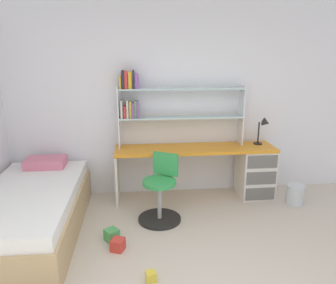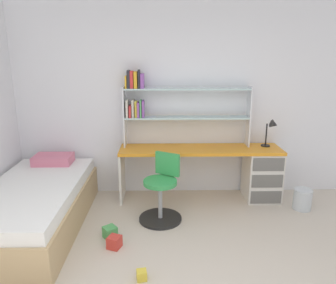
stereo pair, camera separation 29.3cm
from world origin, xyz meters
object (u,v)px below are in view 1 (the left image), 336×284
at_px(bookshelf_hutch, 161,103).
at_px(desk_lamp, 264,127).
at_px(waste_bin, 295,195).
at_px(desk, 237,167).
at_px(toy_block_green_1, 112,235).
at_px(swivel_chair, 161,195).
at_px(toy_block_red_0, 118,245).
at_px(toy_block_yellow_2, 151,276).
at_px(bed_platform, 31,212).

height_order(bookshelf_hutch, desk_lamp, bookshelf_hutch).
bearing_deg(waste_bin, desk, 154.00).
bearing_deg(toy_block_green_1, desk, 30.75).
bearing_deg(swivel_chair, desk_lamp, 22.86).
bearing_deg(toy_block_green_1, waste_bin, 15.23).
bearing_deg(desk, desk_lamp, 7.47).
xyz_separation_m(swivel_chair, toy_block_green_1, (-0.57, -0.42, -0.26)).
relative_size(bookshelf_hutch, waste_bin, 6.33).
distance_m(toy_block_red_0, toy_block_yellow_2, 0.59).
xyz_separation_m(toy_block_red_0, toy_block_green_1, (-0.07, 0.19, 0.00)).
height_order(bookshelf_hutch, toy_block_green_1, bookshelf_hutch).
distance_m(toy_block_green_1, toy_block_yellow_2, 0.80).
relative_size(bookshelf_hutch, desk_lamp, 4.45).
distance_m(bookshelf_hutch, waste_bin, 2.18).
bearing_deg(toy_block_red_0, toy_block_yellow_2, -58.03).
xyz_separation_m(bookshelf_hutch, desk_lamp, (1.42, -0.09, -0.35)).
bearing_deg(bookshelf_hutch, desk, -7.34).
xyz_separation_m(desk_lamp, swivel_chair, (-1.49, -0.63, -0.66)).
height_order(desk, toy_block_red_0, desk).
distance_m(bookshelf_hutch, bed_platform, 2.07).
distance_m(desk, bookshelf_hutch, 1.39).
height_order(bookshelf_hutch, swivel_chair, bookshelf_hutch).
bearing_deg(toy_block_yellow_2, bookshelf_hutch, 82.26).
xyz_separation_m(bed_platform, toy_block_red_0, (0.97, -0.43, -0.20)).
bearing_deg(desk, waste_bin, -26.00).
height_order(waste_bin, toy_block_green_1, waste_bin).
distance_m(bed_platform, toy_block_green_1, 0.95).
distance_m(desk, desk_lamp, 0.68).
bearing_deg(waste_bin, toy_block_red_0, -160.03).
xyz_separation_m(desk, toy_block_yellow_2, (-1.29, -1.70, -0.38)).
distance_m(bookshelf_hutch, swivel_chair, 1.24).
bearing_deg(bookshelf_hutch, bed_platform, -149.78).
bearing_deg(toy_block_red_0, desk_lamp, 32.03).
bearing_deg(toy_block_red_0, bookshelf_hutch, 67.00).
bearing_deg(bookshelf_hutch, toy_block_green_1, -119.32).
xyz_separation_m(bookshelf_hutch, swivel_chair, (-0.07, -0.71, -1.01)).
bearing_deg(toy_block_yellow_2, swivel_chair, 81.00).
relative_size(desk_lamp, toy_block_green_1, 2.95).
bearing_deg(desk_lamp, bookshelf_hutch, 176.57).
bearing_deg(bookshelf_hutch, toy_block_yellow_2, -97.74).
xyz_separation_m(desk, desk_lamp, (0.38, 0.05, 0.56)).
distance_m(bed_platform, toy_block_yellow_2, 1.61).
relative_size(bookshelf_hutch, toy_block_red_0, 13.50).
bearing_deg(waste_bin, swivel_chair, -172.78).
xyz_separation_m(desk_lamp, toy_block_red_0, (-1.98, -1.24, -0.92)).
height_order(bed_platform, waste_bin, bed_platform).
xyz_separation_m(desk_lamp, toy_block_green_1, (-2.06, -1.05, -0.92)).
xyz_separation_m(desk, toy_block_green_1, (-1.68, -1.00, -0.36)).
distance_m(waste_bin, toy_block_yellow_2, 2.42).
height_order(desk_lamp, toy_block_green_1, desk_lamp).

